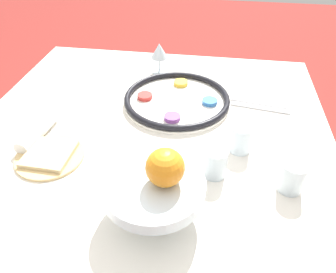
{
  "coord_description": "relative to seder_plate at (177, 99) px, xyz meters",
  "views": [
    {
      "loc": [
        0.75,
        0.18,
        1.32
      ],
      "look_at": [
        0.05,
        0.07,
        0.75
      ],
      "focal_mm": 35.0,
      "sensor_mm": 36.0,
      "label": 1
    }
  ],
  "objects": [
    {
      "name": "cup_near",
      "position": [
        0.32,
        0.14,
        0.02
      ],
      "size": [
        0.06,
        0.06,
        0.08
      ],
      "color": "silver",
      "rests_on": "dining_table"
    },
    {
      "name": "wine_glass",
      "position": [
        -0.22,
        -0.1,
        0.07
      ],
      "size": [
        0.07,
        0.07,
        0.12
      ],
      "color": "silver",
      "rests_on": "dining_table"
    },
    {
      "name": "ground_plane",
      "position": [
        0.19,
        -0.06,
        -0.73
      ],
      "size": [
        8.0,
        8.0,
        0.0
      ],
      "primitive_type": "plane",
      "color": "maroon"
    },
    {
      "name": "fork_right",
      "position": [
        -0.01,
        0.28,
        -0.01
      ],
      "size": [
        0.05,
        0.2,
        0.01
      ],
      "color": "silver",
      "rests_on": "dining_table"
    },
    {
      "name": "bread_plate",
      "position": [
        0.33,
        -0.31,
        -0.01
      ],
      "size": [
        0.19,
        0.19,
        0.02
      ],
      "color": "tan",
      "rests_on": "dining_table"
    },
    {
      "name": "orange_fruit",
      "position": [
        0.47,
        0.04,
        0.13
      ],
      "size": [
        0.08,
        0.08,
        0.08
      ],
      "color": "orange",
      "rests_on": "fruit_stand"
    },
    {
      "name": "seder_plate",
      "position": [
        0.0,
        0.0,
        0.0
      ],
      "size": [
        0.36,
        0.36,
        0.03
      ],
      "color": "silver",
      "rests_on": "dining_table"
    },
    {
      "name": "fork_left",
      "position": [
        -0.04,
        0.28,
        -0.01
      ],
      "size": [
        0.05,
        0.2,
        0.01
      ],
      "color": "silver",
      "rests_on": "dining_table"
    },
    {
      "name": "dining_table",
      "position": [
        0.19,
        -0.06,
        -0.37
      ],
      "size": [
        1.16,
        1.09,
        0.71
      ],
      "color": "silver",
      "rests_on": "ground_plane"
    },
    {
      "name": "cup_mid",
      "position": [
        0.21,
        0.21,
        0.02
      ],
      "size": [
        0.06,
        0.06,
        0.08
      ],
      "color": "silver",
      "rests_on": "dining_table"
    },
    {
      "name": "fruit_stand",
      "position": [
        0.47,
        0.01,
        0.06
      ],
      "size": [
        0.22,
        0.22,
        0.1
      ],
      "color": "silver",
      "rests_on": "dining_table"
    },
    {
      "name": "cup_far",
      "position": [
        0.35,
        0.32,
        0.02
      ],
      "size": [
        0.06,
        0.06,
        0.08
      ],
      "color": "silver",
      "rests_on": "dining_table"
    },
    {
      "name": "napkin_roll",
      "position": [
        0.25,
        -0.38,
        0.01
      ],
      "size": [
        0.17,
        0.06,
        0.04
      ],
      "color": "white",
      "rests_on": "dining_table"
    }
  ]
}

